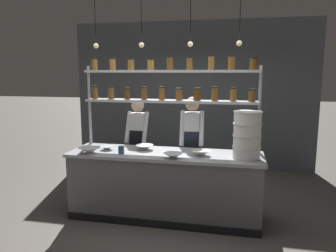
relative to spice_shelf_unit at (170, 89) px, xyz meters
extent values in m
plane|color=#5B5651|center=(-0.01, -0.33, -1.77)|extent=(40.00, 40.00, 0.00)
cube|color=#4C5156|center=(-0.01, 2.27, -0.25)|extent=(5.04, 0.12, 3.05)
cube|color=slate|center=(-0.01, -0.33, -1.33)|extent=(2.58, 0.72, 0.88)
cube|color=#ADAFB5|center=(-0.01, -0.33, -0.87)|extent=(2.64, 0.76, 0.04)
cube|color=black|center=(-0.01, -0.69, -1.72)|extent=(2.58, 0.03, 0.10)
cylinder|color=#ADAFB5|center=(-1.25, 0.00, -0.72)|extent=(0.04, 0.04, 2.10)
cylinder|color=#ADAFB5|center=(1.23, 0.00, -0.72)|extent=(0.04, 0.04, 2.10)
cube|color=#ADAFB5|center=(-0.01, 0.00, -0.17)|extent=(2.48, 0.28, 0.04)
cylinder|color=brown|center=(-1.15, 0.00, -0.07)|extent=(0.08, 0.08, 0.17)
cylinder|color=black|center=(-1.15, 0.00, 0.03)|extent=(0.08, 0.08, 0.02)
cylinder|color=brown|center=(-0.90, 0.00, -0.07)|extent=(0.09, 0.09, 0.17)
cylinder|color=black|center=(-0.90, 0.00, 0.03)|extent=(0.09, 0.09, 0.02)
cylinder|color=#513314|center=(-0.65, 0.00, -0.07)|extent=(0.08, 0.08, 0.16)
cylinder|color=black|center=(-0.65, 0.00, 0.01)|extent=(0.08, 0.08, 0.02)
cylinder|color=brown|center=(-0.39, 0.00, -0.07)|extent=(0.09, 0.09, 0.16)
cylinder|color=black|center=(-0.39, 0.00, 0.02)|extent=(0.09, 0.09, 0.02)
cylinder|color=brown|center=(-0.13, 0.00, -0.07)|extent=(0.08, 0.08, 0.17)
cylinder|color=black|center=(-0.13, 0.00, 0.03)|extent=(0.09, 0.09, 0.02)
cylinder|color=brown|center=(0.13, 0.00, -0.08)|extent=(0.10, 0.10, 0.15)
cylinder|color=black|center=(0.13, 0.00, 0.01)|extent=(0.10, 0.10, 0.02)
cylinder|color=#513314|center=(0.38, 0.00, -0.07)|extent=(0.10, 0.10, 0.16)
cylinder|color=black|center=(0.38, 0.00, 0.01)|extent=(0.10, 0.10, 0.02)
cylinder|color=brown|center=(0.63, 0.00, -0.06)|extent=(0.09, 0.09, 0.17)
cylinder|color=black|center=(0.63, 0.00, 0.03)|extent=(0.09, 0.09, 0.02)
cylinder|color=brown|center=(0.88, 0.00, -0.07)|extent=(0.09, 0.09, 0.17)
cylinder|color=black|center=(0.88, 0.00, 0.03)|extent=(0.09, 0.09, 0.02)
cylinder|color=brown|center=(1.13, 0.00, -0.08)|extent=(0.10, 0.10, 0.15)
cylinder|color=black|center=(1.13, 0.00, 0.01)|extent=(0.10, 0.10, 0.02)
cube|color=#ADAFB5|center=(-0.01, 0.00, 0.25)|extent=(2.48, 0.28, 0.04)
cylinder|color=brown|center=(-1.15, 0.00, 0.35)|extent=(0.10, 0.10, 0.16)
cylinder|color=black|center=(-1.15, 0.00, 0.44)|extent=(0.10, 0.10, 0.02)
cylinder|color=brown|center=(-0.86, 0.00, 0.35)|extent=(0.09, 0.09, 0.16)
cylinder|color=black|center=(-0.86, 0.00, 0.44)|extent=(0.09, 0.09, 0.02)
cylinder|color=brown|center=(-0.58, 0.00, 0.34)|extent=(0.09, 0.09, 0.14)
cylinder|color=black|center=(-0.58, 0.00, 0.43)|extent=(0.09, 0.09, 0.02)
cylinder|color=brown|center=(-0.29, 0.00, 0.34)|extent=(0.09, 0.09, 0.14)
cylinder|color=black|center=(-0.29, 0.00, 0.42)|extent=(0.09, 0.09, 0.02)
cylinder|color=#513314|center=(0.00, 0.00, 0.36)|extent=(0.08, 0.08, 0.17)
cylinder|color=black|center=(0.00, 0.00, 0.45)|extent=(0.08, 0.08, 0.02)
cylinder|color=brown|center=(0.27, 0.00, 0.35)|extent=(0.08, 0.08, 0.16)
cylinder|color=black|center=(0.27, 0.00, 0.44)|extent=(0.08, 0.08, 0.02)
cylinder|color=brown|center=(0.57, 0.00, 0.36)|extent=(0.08, 0.08, 0.18)
cylinder|color=black|center=(0.57, 0.00, 0.46)|extent=(0.08, 0.08, 0.02)
cylinder|color=brown|center=(0.84, 0.00, 0.36)|extent=(0.09, 0.09, 0.17)
cylinder|color=black|center=(0.84, 0.00, 0.46)|extent=(0.09, 0.09, 0.02)
cylinder|color=#513314|center=(1.13, 0.00, 0.34)|extent=(0.10, 0.10, 0.15)
cylinder|color=black|center=(1.13, 0.00, 0.43)|extent=(0.10, 0.10, 0.02)
cylinder|color=black|center=(-0.69, 0.38, -1.39)|extent=(0.11, 0.11, 0.77)
cylinder|color=black|center=(-0.53, 0.37, -1.39)|extent=(0.11, 0.11, 0.77)
cube|color=black|center=(-0.61, 0.38, -0.84)|extent=(0.23, 0.18, 0.33)
cube|color=white|center=(-0.61, 0.38, -0.54)|extent=(0.23, 0.19, 0.27)
sphere|color=beige|center=(-0.61, 0.38, -0.28)|extent=(0.20, 0.20, 0.20)
cylinder|color=white|center=(-0.76, 0.32, -0.63)|extent=(0.08, 0.24, 0.50)
cylinder|color=white|center=(-0.47, 0.31, -0.63)|extent=(0.08, 0.24, 0.50)
cylinder|color=black|center=(0.20, 0.25, -1.37)|extent=(0.11, 0.11, 0.79)
cylinder|color=black|center=(0.36, 0.26, -1.37)|extent=(0.11, 0.11, 0.79)
cube|color=#232838|center=(0.28, 0.25, -0.80)|extent=(0.23, 0.18, 0.34)
cube|color=white|center=(0.28, 0.25, -0.49)|extent=(0.23, 0.19, 0.28)
sphere|color=tan|center=(0.28, 0.25, -0.23)|extent=(0.21, 0.21, 0.21)
cylinder|color=white|center=(0.14, 0.18, -0.59)|extent=(0.08, 0.25, 0.52)
cylinder|color=white|center=(0.43, 0.20, -0.59)|extent=(0.08, 0.25, 0.52)
cylinder|color=white|center=(1.07, -0.40, -0.78)|extent=(0.34, 0.34, 0.14)
cylinder|color=silver|center=(1.07, -0.40, -0.70)|extent=(0.36, 0.36, 0.01)
cylinder|color=white|center=(1.07, -0.40, -0.63)|extent=(0.34, 0.34, 0.14)
cylinder|color=silver|center=(1.07, -0.40, -0.55)|extent=(0.36, 0.36, 0.01)
cylinder|color=white|center=(1.07, -0.40, -0.48)|extent=(0.34, 0.34, 0.14)
cylinder|color=silver|center=(1.07, -0.40, -0.40)|extent=(0.36, 0.36, 0.01)
cylinder|color=white|center=(1.07, -0.40, -0.32)|extent=(0.34, 0.34, 0.14)
cylinder|color=silver|center=(1.07, -0.40, -0.25)|extent=(0.36, 0.36, 0.01)
cylinder|color=silver|center=(0.16, -0.59, -0.84)|extent=(0.11, 0.11, 0.01)
cone|color=silver|center=(0.16, -0.59, -0.81)|extent=(0.25, 0.25, 0.07)
cylinder|color=silver|center=(0.49, -0.38, -0.84)|extent=(0.11, 0.11, 0.01)
cone|color=silver|center=(0.49, -0.38, -0.81)|extent=(0.25, 0.25, 0.07)
cylinder|color=#B2B7BC|center=(-0.85, -0.33, -0.84)|extent=(0.08, 0.08, 0.01)
cone|color=#B2B7BC|center=(-0.85, -0.33, -0.82)|extent=(0.19, 0.19, 0.05)
cylinder|color=silver|center=(-0.33, -0.21, -0.84)|extent=(0.11, 0.11, 0.01)
cone|color=silver|center=(-0.33, -0.21, -0.81)|extent=(0.25, 0.25, 0.07)
cylinder|color=white|center=(-1.01, -0.57, -0.84)|extent=(0.13, 0.13, 0.01)
cone|color=white|center=(-1.01, -0.57, -0.81)|extent=(0.30, 0.30, 0.08)
cylinder|color=#334C70|center=(-0.58, -0.50, -0.80)|extent=(0.08, 0.08, 0.10)
cylinder|color=black|center=(-0.96, -0.33, 0.91)|extent=(0.01, 0.01, 0.63)
sphere|color=#F9E5B2|center=(-0.96, -0.33, 0.59)|extent=(0.07, 0.07, 0.07)
cylinder|color=black|center=(-0.32, -0.33, 0.91)|extent=(0.01, 0.01, 0.63)
sphere|color=#F9E5B2|center=(-0.32, -0.33, 0.59)|extent=(0.07, 0.07, 0.07)
cylinder|color=black|center=(0.33, -0.33, 0.91)|extent=(0.01, 0.01, 0.63)
sphere|color=#F9E5B2|center=(0.33, -0.33, 0.59)|extent=(0.07, 0.07, 0.07)
cylinder|color=black|center=(0.94, -0.33, 0.91)|extent=(0.01, 0.01, 0.63)
sphere|color=#F9E5B2|center=(0.94, -0.33, 0.59)|extent=(0.07, 0.07, 0.07)
camera|label=1|loc=(0.93, -4.58, 0.24)|focal=35.00mm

